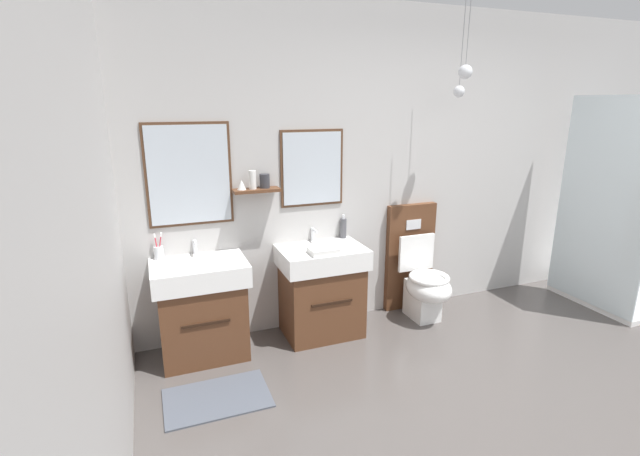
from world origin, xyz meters
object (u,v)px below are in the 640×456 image
(toilet, at_px, (419,275))
(folded_hand_towel, at_px, (323,251))
(vanity_sink_right, at_px, (321,289))
(vanity_sink_left, at_px, (202,307))
(toothbrush_cup, at_px, (159,252))
(soap_dispenser, at_px, (343,228))
(shower_tray, at_px, (615,264))

(toilet, xyz_separation_m, folded_hand_towel, (-0.99, -0.16, 0.40))
(vanity_sink_right, bearing_deg, toilet, 0.74)
(vanity_sink_left, relative_size, toothbrush_cup, 3.70)
(vanity_sink_right, distance_m, toilet, 0.95)
(vanity_sink_left, xyz_separation_m, soap_dispenser, (1.24, 0.18, 0.45))
(folded_hand_towel, bearing_deg, toilet, 9.41)
(shower_tray, bearing_deg, folded_hand_towel, 174.35)
(vanity_sink_right, xyz_separation_m, folded_hand_towel, (-0.04, -0.15, 0.38))
(vanity_sink_right, distance_m, soap_dispenser, 0.56)
(vanity_sink_left, height_order, vanity_sink_right, same)
(soap_dispenser, relative_size, folded_hand_towel, 0.94)
(vanity_sink_right, relative_size, folded_hand_towel, 3.45)
(folded_hand_towel, relative_size, shower_tray, 0.11)
(toilet, bearing_deg, vanity_sink_left, -179.63)
(vanity_sink_left, xyz_separation_m, shower_tray, (3.82, -0.44, -0.00))
(toilet, distance_m, shower_tray, 1.95)
(vanity_sink_left, bearing_deg, toothbrush_cup, 146.70)
(vanity_sink_right, height_order, folded_hand_towel, folded_hand_towel)
(toilet, bearing_deg, shower_tray, -13.36)
(vanity_sink_right, bearing_deg, shower_tray, -8.74)
(toilet, bearing_deg, soap_dispenser, 165.88)
(folded_hand_towel, bearing_deg, vanity_sink_left, 170.69)
(soap_dispenser, bearing_deg, toilet, -14.12)
(shower_tray, bearing_deg, vanity_sink_right, 171.26)
(vanity_sink_left, bearing_deg, toilet, 0.37)
(toothbrush_cup, height_order, shower_tray, shower_tray)
(toilet, distance_m, soap_dispenser, 0.84)
(soap_dispenser, relative_size, shower_tray, 0.11)
(toothbrush_cup, xyz_separation_m, folded_hand_towel, (1.19, -0.33, -0.03))
(vanity_sink_right, xyz_separation_m, toothbrush_cup, (-1.23, 0.17, 0.42))
(shower_tray, bearing_deg, toothbrush_cup, 171.48)
(vanity_sink_left, relative_size, toilet, 0.76)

